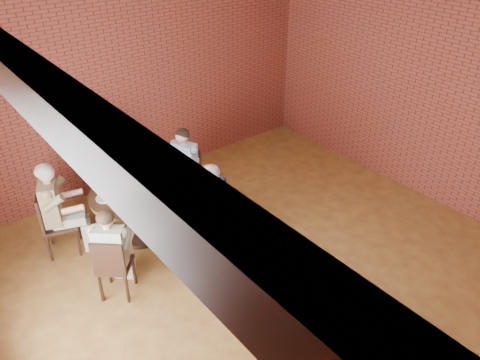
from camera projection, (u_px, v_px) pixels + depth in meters
floor at (282, 285)px, 5.88m from camera, size 7.00×7.00×0.00m
ceiling at (299, 0)px, 4.11m from camera, size 7.00×7.00×0.00m
wall_back at (136, 81)px, 7.34m from camera, size 7.00×0.00×7.00m
wall_right at (454, 98)px, 6.71m from camera, size 0.00×7.00×7.00m
ceiling_beam at (13, 69)px, 2.88m from camera, size 0.22×6.90×0.26m
dining_table at (138, 205)px, 6.46m from camera, size 1.27×1.27×0.75m
chair_a at (187, 174)px, 7.26m from camera, size 0.50×0.50×0.90m
diner_a at (183, 168)px, 7.13m from camera, size 0.73×0.66×1.27m
chair_b at (107, 172)px, 7.25m from camera, size 0.47×0.47×0.96m
diner_b at (108, 165)px, 7.10m from camera, size 0.58×0.71×1.37m
chair_c at (53, 220)px, 6.19m from camera, size 0.56×0.56×0.95m
diner_c at (57, 209)px, 6.13m from camera, size 0.81×0.74×1.35m
chair_d at (113, 266)px, 5.47m from camera, size 0.53×0.53×0.88m
diner_d at (113, 253)px, 5.46m from camera, size 0.73×0.74×1.23m
chair_e at (216, 223)px, 6.14m from camera, size 0.61×0.61×0.96m
diner_e at (209, 211)px, 6.08m from camera, size 0.82×0.86×1.37m
plate_a at (149, 178)px, 6.64m from camera, size 0.26×0.26×0.01m
plate_b at (125, 175)px, 6.71m from camera, size 0.26×0.26×0.01m
plate_c at (106, 198)px, 6.20m from camera, size 0.26×0.26×0.01m
plate_d at (171, 194)px, 6.28m from camera, size 0.26×0.26×0.01m
glass_a at (154, 180)px, 6.48m from camera, size 0.07×0.07×0.14m
glass_b at (137, 176)px, 6.56m from camera, size 0.07×0.07×0.14m
glass_c at (112, 180)px, 6.47m from camera, size 0.07×0.07×0.14m
glass_d at (120, 190)px, 6.25m from camera, size 0.07×0.07×0.14m
glass_e at (118, 197)px, 6.12m from camera, size 0.07×0.07×0.14m
glass_f at (143, 202)px, 6.01m from camera, size 0.07×0.07×0.14m
glass_g at (142, 193)px, 6.20m from camera, size 0.07×0.07×0.14m
smartphone at (164, 190)px, 6.37m from camera, size 0.11×0.16×0.01m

